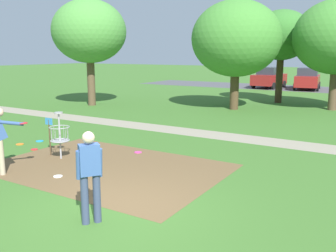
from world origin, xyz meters
TOP-DOWN VIEW (x-y plane):
  - ground_plane at (0.00, 0.00)m, footprint 160.00×160.00m
  - dirt_tee_pad at (-2.06, 2.20)m, footprint 6.21×4.27m
  - disc_golf_basket at (-3.83, 2.14)m, footprint 0.98×0.58m
  - player_throwing at (-0.06, -0.56)m, footprint 0.45×0.47m
  - frisbee_by_tee at (-5.29, 2.42)m, footprint 0.22×0.22m
  - frisbee_mid_grass at (-2.23, 3.87)m, footprint 0.24×0.24m
  - frisbee_far_left at (-5.49, 3.90)m, footprint 0.26×0.26m
  - frisbee_far_right at (-6.08, 3.29)m, footprint 0.26×0.26m
  - frisbee_scattered_a at (-2.58, 0.93)m, footprint 0.23×0.23m
  - frisbee_scattered_b at (-6.29, 2.63)m, footprint 0.26×0.26m
  - tree_mid_left at (-3.13, 14.09)m, footprint 4.77×4.77m
  - tree_mid_center at (-10.97, 11.25)m, footprint 4.26×4.26m
  - tree_mid_right at (-1.82, 18.19)m, footprint 3.54×3.54m
  - parking_lot_strip at (0.00, 28.79)m, footprint 36.00×6.00m
  - parked_car_leftmost at (-5.35, 27.99)m, footprint 2.24×4.33m
  - parked_car_center_left at (-2.10, 28.14)m, footprint 2.38×4.40m
  - gravel_path at (0.00, 7.47)m, footprint 40.00×1.28m

SIDE VIEW (x-z plane):
  - ground_plane at x=0.00m, z-range 0.00..0.00m
  - gravel_path at x=0.00m, z-range 0.00..0.00m
  - parking_lot_strip at x=0.00m, z-range 0.00..0.01m
  - dirt_tee_pad at x=-2.06m, z-range 0.00..0.01m
  - frisbee_by_tee at x=-5.29m, z-range 0.00..0.02m
  - frisbee_mid_grass at x=-2.23m, z-range 0.00..0.02m
  - frisbee_far_left at x=-5.49m, z-range 0.00..0.02m
  - frisbee_far_right at x=-6.08m, z-range 0.00..0.02m
  - frisbee_scattered_a at x=-2.58m, z-range 0.00..0.02m
  - frisbee_scattered_b at x=-6.29m, z-range 0.00..0.02m
  - disc_golf_basket at x=-3.83m, z-range 0.06..1.45m
  - parked_car_leftmost at x=-5.35m, z-range 0.00..1.84m
  - parked_car_center_left at x=-2.10m, z-range 0.00..1.84m
  - player_throwing at x=-0.06m, z-range 0.11..1.82m
  - tree_mid_left at x=-3.13m, z-range 0.88..6.72m
  - tree_mid_right at x=-1.82m, z-range 1.27..6.90m
  - tree_mid_center at x=-10.97m, z-range 1.21..7.31m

